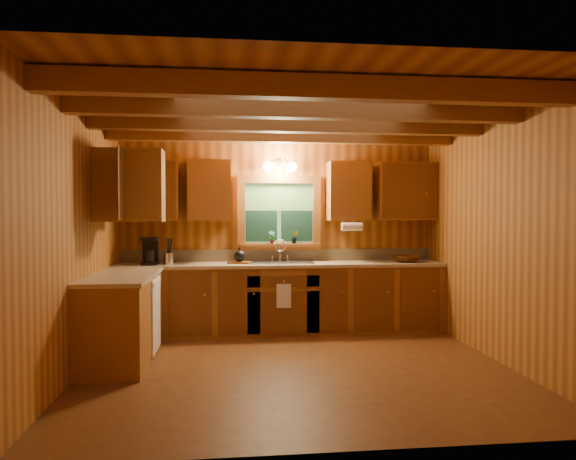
{
  "coord_description": "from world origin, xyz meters",
  "views": [
    {
      "loc": [
        -0.67,
        -5.17,
        1.52
      ],
      "look_at": [
        0.0,
        0.8,
        1.35
      ],
      "focal_mm": 32.78,
      "sensor_mm": 36.0,
      "label": 1
    }
  ],
  "objects_px": {
    "sink": "(281,266)",
    "wicker_basket": "(406,259)",
    "coffee_maker": "(150,251)",
    "cutting_board": "(240,262)"
  },
  "relations": [
    {
      "from": "sink",
      "to": "wicker_basket",
      "type": "bearing_deg",
      "value": -2.57
    },
    {
      "from": "sink",
      "to": "coffee_maker",
      "type": "relative_size",
      "value": 2.37
    },
    {
      "from": "coffee_maker",
      "to": "cutting_board",
      "type": "xyz_separation_m",
      "value": [
        1.12,
        0.03,
        -0.16
      ]
    },
    {
      "from": "wicker_basket",
      "to": "cutting_board",
      "type": "bearing_deg",
      "value": 178.53
    },
    {
      "from": "sink",
      "to": "coffee_maker",
      "type": "distance_m",
      "value": 1.67
    },
    {
      "from": "sink",
      "to": "cutting_board",
      "type": "bearing_deg",
      "value": -178.06
    },
    {
      "from": "coffee_maker",
      "to": "cutting_board",
      "type": "height_order",
      "value": "coffee_maker"
    },
    {
      "from": "coffee_maker",
      "to": "wicker_basket",
      "type": "relative_size",
      "value": 0.95
    },
    {
      "from": "sink",
      "to": "wicker_basket",
      "type": "height_order",
      "value": "sink"
    },
    {
      "from": "coffee_maker",
      "to": "wicker_basket",
      "type": "xyz_separation_m",
      "value": [
        3.31,
        -0.03,
        -0.13
      ]
    }
  ]
}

